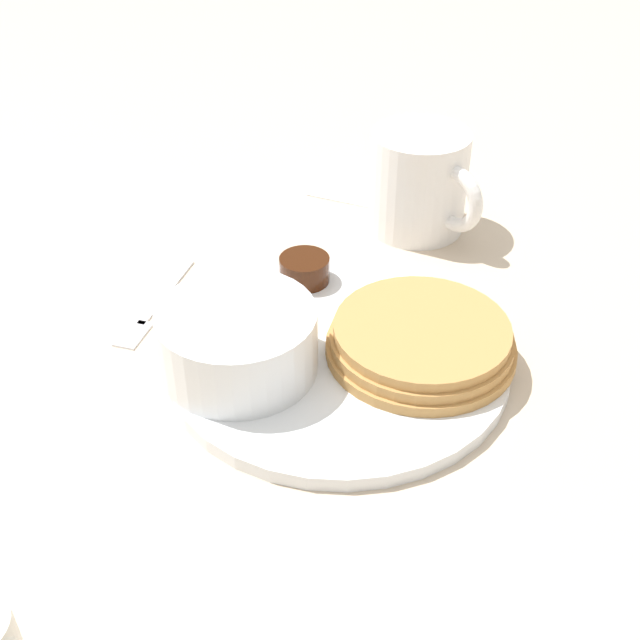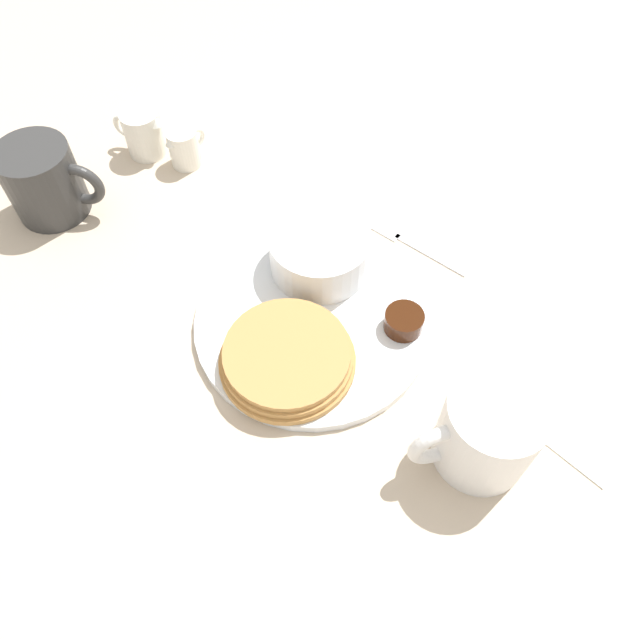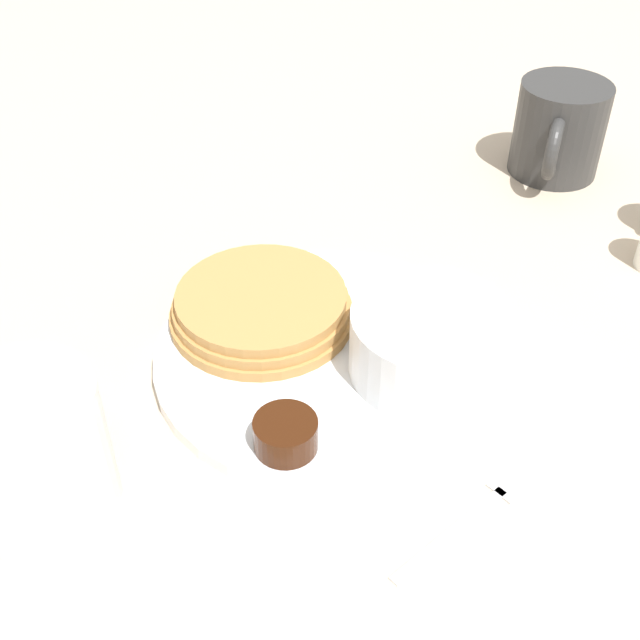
{
  "view_description": "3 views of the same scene",
  "coord_description": "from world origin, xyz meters",
  "px_view_note": "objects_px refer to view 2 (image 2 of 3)",
  "views": [
    {
      "loc": [
        0.47,
        0.16,
        0.41
      ],
      "look_at": [
        -0.01,
        -0.02,
        0.03
      ],
      "focal_mm": 45.0,
      "sensor_mm": 36.0,
      "label": 1
    },
    {
      "loc": [
        -0.28,
        0.29,
        0.6
      ],
      "look_at": [
        -0.01,
        0.0,
        0.03
      ],
      "focal_mm": 35.0,
      "sensor_mm": 36.0,
      "label": 2
    },
    {
      "loc": [
        -0.29,
        -0.37,
        0.43
      ],
      "look_at": [
        0.0,
        0.01,
        0.03
      ],
      "focal_mm": 45.0,
      "sensor_mm": 36.0,
      "label": 3
    }
  ],
  "objects_px": {
    "second_mug": "(45,181)",
    "bowl": "(320,250)",
    "fork": "(408,242)",
    "plate": "(312,322)",
    "coffee_mug": "(486,431)",
    "creamer_pitcher_near": "(184,147)",
    "creamer_pitcher_far": "(143,132)"
  },
  "relations": [
    {
      "from": "plate",
      "to": "creamer_pitcher_far",
      "type": "height_order",
      "value": "creamer_pitcher_far"
    },
    {
      "from": "creamer_pitcher_far",
      "to": "second_mug",
      "type": "xyz_separation_m",
      "value": [
        -0.0,
        0.15,
        0.01
      ]
    },
    {
      "from": "bowl",
      "to": "creamer_pitcher_far",
      "type": "height_order",
      "value": "creamer_pitcher_far"
    },
    {
      "from": "plate",
      "to": "creamer_pitcher_near",
      "type": "relative_size",
      "value": 4.25
    },
    {
      "from": "bowl",
      "to": "coffee_mug",
      "type": "bearing_deg",
      "value": 166.9
    },
    {
      "from": "bowl",
      "to": "fork",
      "type": "relative_size",
      "value": 0.88
    },
    {
      "from": "fork",
      "to": "coffee_mug",
      "type": "bearing_deg",
      "value": 142.09
    },
    {
      "from": "creamer_pitcher_near",
      "to": "creamer_pitcher_far",
      "type": "xyz_separation_m",
      "value": [
        0.06,
        0.02,
        0.01
      ]
    },
    {
      "from": "bowl",
      "to": "plate",
      "type": "bearing_deg",
      "value": 126.35
    },
    {
      "from": "plate",
      "to": "second_mug",
      "type": "relative_size",
      "value": 2.29
    },
    {
      "from": "plate",
      "to": "fork",
      "type": "distance_m",
      "value": 0.17
    },
    {
      "from": "creamer_pitcher_near",
      "to": "creamer_pitcher_far",
      "type": "bearing_deg",
      "value": 20.7
    },
    {
      "from": "second_mug",
      "to": "bowl",
      "type": "bearing_deg",
      "value": -154.45
    },
    {
      "from": "plate",
      "to": "fork",
      "type": "height_order",
      "value": "plate"
    },
    {
      "from": "creamer_pitcher_near",
      "to": "second_mug",
      "type": "distance_m",
      "value": 0.19
    },
    {
      "from": "bowl",
      "to": "second_mug",
      "type": "xyz_separation_m",
      "value": [
        0.33,
        0.16,
        0.01
      ]
    },
    {
      "from": "plate",
      "to": "creamer_pitcher_near",
      "type": "xyz_separation_m",
      "value": [
        0.32,
        -0.08,
        0.02
      ]
    },
    {
      "from": "bowl",
      "to": "second_mug",
      "type": "relative_size",
      "value": 1.01
    },
    {
      "from": "creamer_pitcher_near",
      "to": "creamer_pitcher_far",
      "type": "relative_size",
      "value": 0.84
    },
    {
      "from": "fork",
      "to": "bowl",
      "type": "bearing_deg",
      "value": 65.13
    },
    {
      "from": "plate",
      "to": "second_mug",
      "type": "distance_m",
      "value": 0.39
    },
    {
      "from": "creamer_pitcher_near",
      "to": "plate",
      "type": "bearing_deg",
      "value": 165.6
    },
    {
      "from": "plate",
      "to": "coffee_mug",
      "type": "height_order",
      "value": "coffee_mug"
    },
    {
      "from": "bowl",
      "to": "coffee_mug",
      "type": "distance_m",
      "value": 0.28
    },
    {
      "from": "fork",
      "to": "second_mug",
      "type": "relative_size",
      "value": 1.15
    },
    {
      "from": "creamer_pitcher_near",
      "to": "fork",
      "type": "relative_size",
      "value": 0.47
    },
    {
      "from": "bowl",
      "to": "fork",
      "type": "bearing_deg",
      "value": -114.87
    },
    {
      "from": "creamer_pitcher_near",
      "to": "fork",
      "type": "height_order",
      "value": "creamer_pitcher_near"
    },
    {
      "from": "coffee_mug",
      "to": "creamer_pitcher_near",
      "type": "xyz_separation_m",
      "value": [
        0.55,
        -0.08,
        -0.02
      ]
    },
    {
      "from": "bowl",
      "to": "creamer_pitcher_near",
      "type": "relative_size",
      "value": 1.88
    },
    {
      "from": "plate",
      "to": "creamer_pitcher_far",
      "type": "distance_m",
      "value": 0.38
    },
    {
      "from": "fork",
      "to": "plate",
      "type": "bearing_deg",
      "value": 88.45
    }
  ]
}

